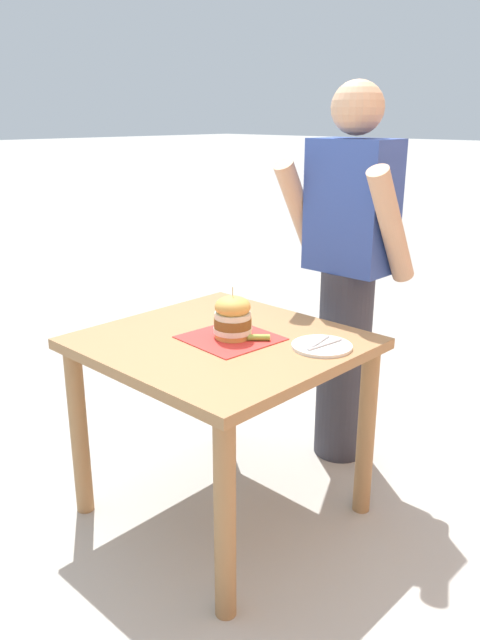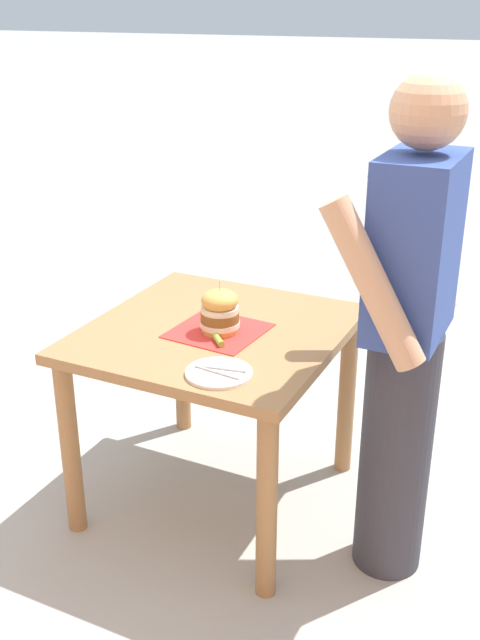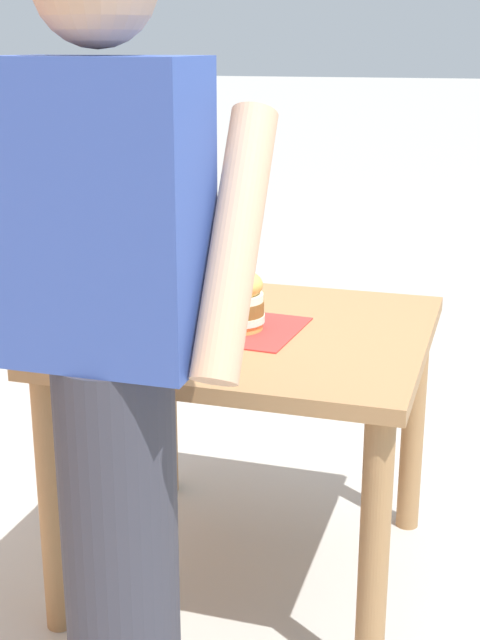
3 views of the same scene
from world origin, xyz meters
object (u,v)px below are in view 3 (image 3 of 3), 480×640
sandwich (238,300)px  pickle_spear (199,325)px  patio_table (251,372)px  side_plate_with_forks (109,334)px  diner_across_table (113,365)px

sandwich → pickle_spear: bearing=23.4°
patio_table → side_plate_with_forks: bearing=29.0°
sandwich → diner_across_table: 0.69m
pickle_spear → diner_across_table: (-0.05, 0.64, 0.12)m
sandwich → side_plate_with_forks: 0.35m
patio_table → pickle_spear: bearing=30.9°
diner_across_table → patio_table: bearing=-95.5°
sandwich → diner_across_table: diner_across_table is taller
pickle_spear → patio_table: bearing=-149.1°
sandwich → pickle_spear: size_ratio=2.34×
pickle_spear → side_plate_with_forks: bearing=27.9°
sandwich → diner_across_table: size_ratio=0.12×
sandwich → pickle_spear: 0.12m
pickle_spear → diner_across_table: 0.66m
patio_table → sandwich: bearing=49.3°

